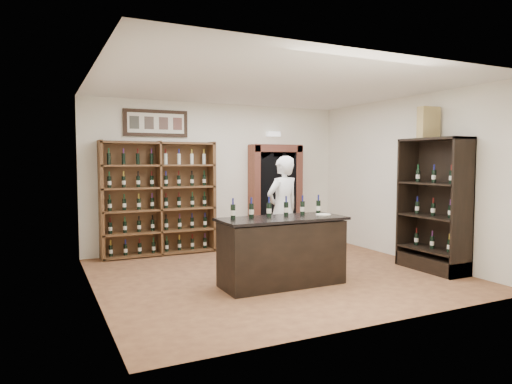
# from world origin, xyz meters

# --- Properties ---
(floor) EXTENTS (5.50, 5.50, 0.00)m
(floor) POSITION_xyz_m (0.00, 0.00, 0.00)
(floor) COLOR #96623C
(floor) RESTS_ON ground
(ceiling) EXTENTS (5.50, 5.50, 0.00)m
(ceiling) POSITION_xyz_m (0.00, 0.00, 3.00)
(ceiling) COLOR white
(ceiling) RESTS_ON wall_back
(wall_back) EXTENTS (5.50, 0.04, 3.00)m
(wall_back) POSITION_xyz_m (0.00, 2.50, 1.50)
(wall_back) COLOR white
(wall_back) RESTS_ON ground
(wall_left) EXTENTS (0.04, 5.00, 3.00)m
(wall_left) POSITION_xyz_m (-2.75, 0.00, 1.50)
(wall_left) COLOR white
(wall_left) RESTS_ON ground
(wall_right) EXTENTS (0.04, 5.00, 3.00)m
(wall_right) POSITION_xyz_m (2.75, 0.00, 1.50)
(wall_right) COLOR white
(wall_right) RESTS_ON ground
(wine_shelf) EXTENTS (2.20, 0.38, 2.20)m
(wine_shelf) POSITION_xyz_m (-1.30, 2.33, 1.10)
(wine_shelf) COLOR brown
(wine_shelf) RESTS_ON ground
(framed_picture) EXTENTS (1.25, 0.04, 0.52)m
(framed_picture) POSITION_xyz_m (-1.30, 2.47, 2.55)
(framed_picture) COLOR black
(framed_picture) RESTS_ON wall_back
(arched_doorway) EXTENTS (1.17, 0.35, 2.17)m
(arched_doorway) POSITION_xyz_m (1.25, 2.33, 1.14)
(arched_doorway) COLOR black
(arched_doorway) RESTS_ON ground
(emergency_light) EXTENTS (0.30, 0.10, 0.10)m
(emergency_light) POSITION_xyz_m (1.25, 2.42, 2.40)
(emergency_light) COLOR white
(emergency_light) RESTS_ON wall_back
(tasting_counter) EXTENTS (1.88, 0.78, 1.00)m
(tasting_counter) POSITION_xyz_m (-0.20, -0.60, 0.49)
(tasting_counter) COLOR black
(tasting_counter) RESTS_ON ground
(counter_bottle_0) EXTENTS (0.07, 0.07, 0.30)m
(counter_bottle_0) POSITION_xyz_m (-0.92, -0.46, 1.11)
(counter_bottle_0) COLOR black
(counter_bottle_0) RESTS_ON tasting_counter
(counter_bottle_1) EXTENTS (0.07, 0.07, 0.30)m
(counter_bottle_1) POSITION_xyz_m (-0.63, -0.46, 1.11)
(counter_bottle_1) COLOR black
(counter_bottle_1) RESTS_ON tasting_counter
(counter_bottle_2) EXTENTS (0.07, 0.07, 0.30)m
(counter_bottle_2) POSITION_xyz_m (-0.34, -0.46, 1.11)
(counter_bottle_2) COLOR black
(counter_bottle_2) RESTS_ON tasting_counter
(counter_bottle_3) EXTENTS (0.07, 0.07, 0.30)m
(counter_bottle_3) POSITION_xyz_m (-0.06, -0.46, 1.11)
(counter_bottle_3) COLOR black
(counter_bottle_3) RESTS_ON tasting_counter
(counter_bottle_4) EXTENTS (0.07, 0.07, 0.30)m
(counter_bottle_4) POSITION_xyz_m (0.23, -0.46, 1.11)
(counter_bottle_4) COLOR black
(counter_bottle_4) RESTS_ON tasting_counter
(counter_bottle_5) EXTENTS (0.07, 0.07, 0.30)m
(counter_bottle_5) POSITION_xyz_m (0.52, -0.46, 1.11)
(counter_bottle_5) COLOR black
(counter_bottle_5) RESTS_ON tasting_counter
(side_cabinet) EXTENTS (0.48, 1.20, 2.20)m
(side_cabinet) POSITION_xyz_m (2.52, -0.90, 0.75)
(side_cabinet) COLOR black
(side_cabinet) RESTS_ON ground
(shopkeeper) EXTENTS (0.79, 0.61, 1.91)m
(shopkeeper) POSITION_xyz_m (0.55, 0.74, 0.95)
(shopkeeper) COLOR white
(shopkeeper) RESTS_ON ground
(plate) EXTENTS (0.23, 0.23, 0.02)m
(plate) POSITION_xyz_m (0.49, -0.64, 1.01)
(plate) COLOR beige
(plate) RESTS_ON tasting_counter
(wine_crate) EXTENTS (0.38, 0.17, 0.52)m
(wine_crate) POSITION_xyz_m (2.51, -0.74, 2.46)
(wine_crate) COLOR tan
(wine_crate) RESTS_ON side_cabinet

